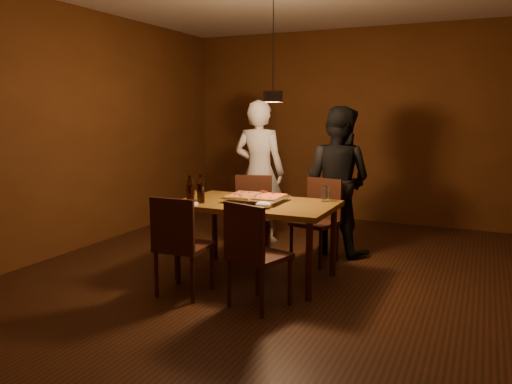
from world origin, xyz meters
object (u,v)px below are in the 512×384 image
at_px(beer_bottle_a, 190,190).
at_px(pendant_lamp, 273,95).
at_px(pizza_tray, 256,199).
at_px(dining_table, 256,210).
at_px(diner_dark, 337,181).
at_px(diner_white, 259,172).
at_px(plate_slice, 186,203).
at_px(chair_far_left, 253,208).
at_px(chair_far_right, 319,212).
at_px(chair_near_right, 253,246).
at_px(beer_bottle_b, 201,189).
at_px(chair_near_left, 179,237).

height_order(beer_bottle_a, pendant_lamp, pendant_lamp).
bearing_deg(pizza_tray, dining_table, -68.86).
distance_m(beer_bottle_a, diner_dark, 1.82).
bearing_deg(diner_white, pizza_tray, 110.35).
height_order(plate_slice, pendant_lamp, pendant_lamp).
height_order(chair_far_left, diner_dark, diner_dark).
distance_m(chair_far_right, beer_bottle_a, 1.50).
bearing_deg(chair_far_right, dining_table, 77.54).
xyz_separation_m(beer_bottle_a, diner_dark, (1.01, 1.51, -0.05)).
xyz_separation_m(chair_near_right, diner_white, (-0.86, 2.02, 0.34)).
bearing_deg(dining_table, pendant_lamp, 12.63).
bearing_deg(beer_bottle_b, diner_white, 92.99).
bearing_deg(pizza_tray, pendant_lamp, 1.46).
bearing_deg(chair_far_left, plate_slice, 61.96).
xyz_separation_m(dining_table, chair_far_right, (0.38, 0.81, -0.14)).
bearing_deg(dining_table, chair_near_right, -67.18).
xyz_separation_m(pizza_tray, diner_dark, (0.48, 1.15, 0.06)).
height_order(chair_near_left, beer_bottle_b, beer_bottle_b).
xyz_separation_m(plate_slice, pendant_lamp, (0.71, 0.42, 1.00)).
relative_size(chair_far_left, pendant_lamp, 0.49).
bearing_deg(chair_far_right, plate_slice, 64.69).
bearing_deg(chair_near_left, pendant_lamp, 52.42).
distance_m(diner_white, diner_dark, 1.02).
relative_size(chair_near_left, pendant_lamp, 0.44).
height_order(chair_far_right, chair_near_right, same).
relative_size(diner_white, pendant_lamp, 1.59).
height_order(chair_far_left, beer_bottle_a, beer_bottle_a).
bearing_deg(diner_dark, pendant_lamp, 88.81).
bearing_deg(plate_slice, chair_far_left, 80.98).
height_order(chair_near_right, diner_white, diner_white).
height_order(chair_near_left, plate_slice, chair_near_left).
xyz_separation_m(chair_far_left, diner_dark, (0.85, 0.46, 0.30)).
bearing_deg(pizza_tray, chair_near_left, -113.26).
distance_m(pizza_tray, pendant_lamp, 1.00).
relative_size(chair_far_left, plate_slice, 2.26).
bearing_deg(chair_far_right, chair_far_left, 19.07).
bearing_deg(chair_far_left, diner_white, -92.03).
relative_size(chair_near_right, diner_dark, 0.31).
distance_m(chair_far_left, pendant_lamp, 1.50).
xyz_separation_m(chair_near_left, diner_dark, (0.86, 1.93, 0.30)).
bearing_deg(chair_near_left, pizza_tray, 61.68).
xyz_separation_m(chair_near_right, pizza_tray, (-0.32, 0.78, 0.24)).
bearing_deg(pendant_lamp, dining_table, -167.37).
relative_size(beer_bottle_b, plate_slice, 1.16).
bearing_deg(chair_near_left, diner_dark, 63.36).
distance_m(dining_table, beer_bottle_b, 0.57).
xyz_separation_m(beer_bottle_a, plate_slice, (-0.01, -0.06, -0.13)).
bearing_deg(pizza_tray, diner_white, 115.73).
height_order(dining_table, diner_white, diner_white).
bearing_deg(diner_dark, pizza_tray, 81.24).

